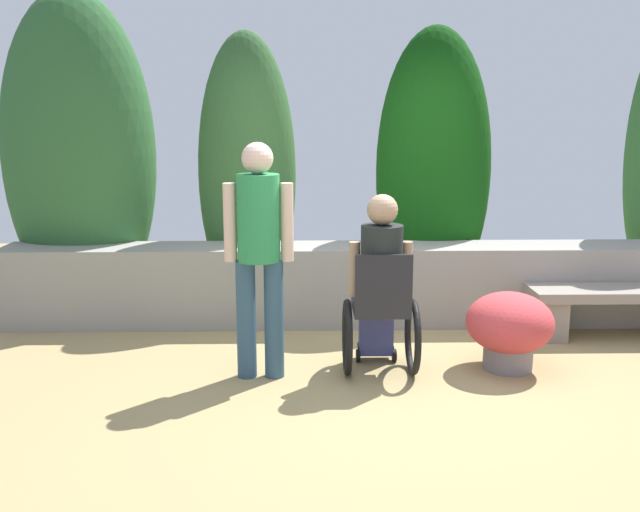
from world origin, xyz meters
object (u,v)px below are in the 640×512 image
object	(u,v)px
stone_bench	(626,304)
person_in_wheelchair	(380,290)
person_standing_companion	(259,245)
flower_pot_terracotta_by_wall	(509,327)

from	to	relation	value
stone_bench	person_in_wheelchair	size ratio (longest dim) A/B	1.24
stone_bench	person_standing_companion	size ratio (longest dim) A/B	0.98
person_in_wheelchair	person_standing_companion	xyz separation A→B (m)	(-0.87, -0.08, 0.35)
stone_bench	person_in_wheelchair	xyz separation A→B (m)	(-2.19, -0.80, 0.33)
stone_bench	person_in_wheelchair	distance (m)	2.35
person_in_wheelchair	person_standing_companion	size ratio (longest dim) A/B	0.79
stone_bench	person_standing_companion	xyz separation A→B (m)	(-3.06, -0.88, 0.69)
person_in_wheelchair	flower_pot_terracotta_by_wall	xyz separation A→B (m)	(0.97, 0.04, -0.30)
person_standing_companion	flower_pot_terracotta_by_wall	size ratio (longest dim) A/B	2.62
stone_bench	flower_pot_terracotta_by_wall	distance (m)	1.43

